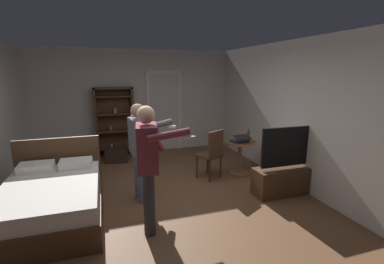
{
  "coord_description": "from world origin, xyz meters",
  "views": [
    {
      "loc": [
        -0.8,
        -4.06,
        2.09
      ],
      "look_at": [
        0.59,
        0.23,
        1.11
      ],
      "focal_mm": 25.75,
      "sensor_mm": 36.0,
      "label": 1
    }
  ],
  "objects_px": {
    "side_table": "(240,152)",
    "laptop": "(240,140)",
    "bed": "(53,199)",
    "bookshelf": "(115,119)",
    "person_striped_shirt": "(140,146)",
    "suitcase_small": "(84,164)",
    "person_blue_shirt": "(148,160)",
    "bottle_on_table": "(249,136)",
    "tv_flatscreen": "(289,175)",
    "suitcase_dark": "(117,155)",
    "wooden_chair": "(212,152)"
  },
  "relations": [
    {
      "from": "side_table",
      "to": "laptop",
      "type": "height_order",
      "value": "laptop"
    },
    {
      "from": "bed",
      "to": "bookshelf",
      "type": "relative_size",
      "value": 1.11
    },
    {
      "from": "bed",
      "to": "person_striped_shirt",
      "type": "relative_size",
      "value": 1.19
    },
    {
      "from": "laptop",
      "to": "suitcase_small",
      "type": "bearing_deg",
      "value": 161.37
    },
    {
      "from": "person_blue_shirt",
      "to": "person_striped_shirt",
      "type": "bearing_deg",
      "value": 89.42
    },
    {
      "from": "bottle_on_table",
      "to": "person_blue_shirt",
      "type": "xyz_separation_m",
      "value": [
        -2.26,
        -1.4,
        0.17
      ]
    },
    {
      "from": "bookshelf",
      "to": "tv_flatscreen",
      "type": "relative_size",
      "value": 1.34
    },
    {
      "from": "bed",
      "to": "side_table",
      "type": "xyz_separation_m",
      "value": [
        3.4,
        0.8,
        0.17
      ]
    },
    {
      "from": "bottle_on_table",
      "to": "tv_flatscreen",
      "type": "bearing_deg",
      "value": -75.72
    },
    {
      "from": "bookshelf",
      "to": "suitcase_dark",
      "type": "bearing_deg",
      "value": -92.63
    },
    {
      "from": "bookshelf",
      "to": "laptop",
      "type": "height_order",
      "value": "bookshelf"
    },
    {
      "from": "bookshelf",
      "to": "bed",
      "type": "bearing_deg",
      "value": -109.07
    },
    {
      "from": "person_striped_shirt",
      "to": "person_blue_shirt",
      "type": "bearing_deg",
      "value": -90.58
    },
    {
      "from": "bed",
      "to": "suitcase_dark",
      "type": "distance_m",
      "value": 2.62
    },
    {
      "from": "bed",
      "to": "bottle_on_table",
      "type": "height_order",
      "value": "bed"
    },
    {
      "from": "bed",
      "to": "suitcase_dark",
      "type": "bearing_deg",
      "value": 67.43
    },
    {
      "from": "person_striped_shirt",
      "to": "tv_flatscreen",
      "type": "bearing_deg",
      "value": -12.32
    },
    {
      "from": "suitcase_dark",
      "to": "bookshelf",
      "type": "bearing_deg",
      "value": 95.44
    },
    {
      "from": "bed",
      "to": "bookshelf",
      "type": "distance_m",
      "value": 3.21
    },
    {
      "from": "bookshelf",
      "to": "laptop",
      "type": "bearing_deg",
      "value": -43.45
    },
    {
      "from": "side_table",
      "to": "person_blue_shirt",
      "type": "xyz_separation_m",
      "value": [
        -2.12,
        -1.48,
        0.51
      ]
    },
    {
      "from": "tv_flatscreen",
      "to": "side_table",
      "type": "bearing_deg",
      "value": 110.01
    },
    {
      "from": "laptop",
      "to": "suitcase_dark",
      "type": "relative_size",
      "value": 0.69
    },
    {
      "from": "wooden_chair",
      "to": "person_blue_shirt",
      "type": "xyz_separation_m",
      "value": [
        -1.47,
        -1.43,
        0.44
      ]
    },
    {
      "from": "tv_flatscreen",
      "to": "side_table",
      "type": "distance_m",
      "value": 1.17
    },
    {
      "from": "tv_flatscreen",
      "to": "person_blue_shirt",
      "type": "relative_size",
      "value": 0.77
    },
    {
      "from": "bottle_on_table",
      "to": "person_blue_shirt",
      "type": "relative_size",
      "value": 0.16
    },
    {
      "from": "tv_flatscreen",
      "to": "laptop",
      "type": "distance_m",
      "value": 1.21
    },
    {
      "from": "bottle_on_table",
      "to": "suitcase_small",
      "type": "relative_size",
      "value": 0.59
    },
    {
      "from": "wooden_chair",
      "to": "suitcase_dark",
      "type": "bearing_deg",
      "value": 136.44
    },
    {
      "from": "tv_flatscreen",
      "to": "bottle_on_table",
      "type": "bearing_deg",
      "value": 104.28
    },
    {
      "from": "bookshelf",
      "to": "wooden_chair",
      "type": "relative_size",
      "value": 1.75
    },
    {
      "from": "side_table",
      "to": "person_blue_shirt",
      "type": "height_order",
      "value": "person_blue_shirt"
    },
    {
      "from": "side_table",
      "to": "person_blue_shirt",
      "type": "distance_m",
      "value": 2.63
    },
    {
      "from": "bookshelf",
      "to": "bottle_on_table",
      "type": "relative_size",
      "value": 6.25
    },
    {
      "from": "person_striped_shirt",
      "to": "bookshelf",
      "type": "bearing_deg",
      "value": 95.61
    },
    {
      "from": "laptop",
      "to": "bookshelf",
      "type": "bearing_deg",
      "value": 136.55
    },
    {
      "from": "laptop",
      "to": "bottle_on_table",
      "type": "bearing_deg",
      "value": -12.49
    },
    {
      "from": "tv_flatscreen",
      "to": "wooden_chair",
      "type": "relative_size",
      "value": 1.31
    },
    {
      "from": "side_table",
      "to": "wooden_chair",
      "type": "bearing_deg",
      "value": -175.47
    },
    {
      "from": "bed",
      "to": "wooden_chair",
      "type": "bearing_deg",
      "value": 15.12
    },
    {
      "from": "bed",
      "to": "bottle_on_table",
      "type": "distance_m",
      "value": 3.65
    },
    {
      "from": "bottle_on_table",
      "to": "side_table",
      "type": "bearing_deg",
      "value": 150.26
    },
    {
      "from": "person_blue_shirt",
      "to": "suitcase_small",
      "type": "bearing_deg",
      "value": 111.55
    },
    {
      "from": "bottle_on_table",
      "to": "suitcase_small",
      "type": "distance_m",
      "value": 3.46
    },
    {
      "from": "laptop",
      "to": "wooden_chair",
      "type": "bearing_deg",
      "value": -179.25
    },
    {
      "from": "bookshelf",
      "to": "wooden_chair",
      "type": "xyz_separation_m",
      "value": [
        1.73,
        -2.23,
        -0.39
      ]
    },
    {
      "from": "person_blue_shirt",
      "to": "person_striped_shirt",
      "type": "relative_size",
      "value": 1.05
    },
    {
      "from": "person_striped_shirt",
      "to": "suitcase_small",
      "type": "distance_m",
      "value": 1.95
    },
    {
      "from": "bottle_on_table",
      "to": "wooden_chair",
      "type": "relative_size",
      "value": 0.28
    }
  ]
}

